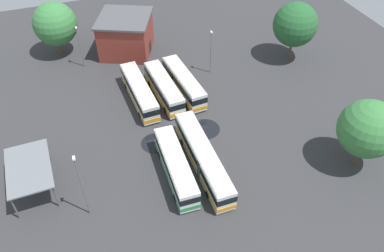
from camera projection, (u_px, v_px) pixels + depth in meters
ground_plane at (181, 128)px, 56.65m from camera, size 96.03×96.03×0.00m
bus_row0_slot1 at (203, 158)px, 49.86m from camera, size 15.42×2.59×3.41m
bus_row0_slot2 at (176, 166)px, 48.79m from camera, size 12.12×2.88×3.41m
bus_row1_slot0 at (184, 83)px, 61.85m from camera, size 12.20×3.54×3.41m
bus_row1_slot1 at (164, 88)px, 60.81m from camera, size 11.84×3.28×3.41m
bus_row1_slot2 at (139, 92)px, 60.11m from camera, size 12.65×3.16×3.41m
depot_building at (126, 35)px, 69.85m from camera, size 12.16×11.96×6.75m
maintenance_shelter at (29, 168)px, 46.19m from camera, size 8.58×5.41×3.81m
lamp_post_far_corner at (80, 45)px, 65.67m from camera, size 0.56×0.28×7.51m
lamp_post_near_entrance at (211, 50)px, 64.23m from camera, size 0.56×0.28×7.74m
lamp_post_by_building at (82, 185)px, 42.33m from camera, size 0.56×0.28×9.52m
tree_east_edge at (295, 25)px, 65.94m from camera, size 7.51×7.51×10.37m
tree_south_edge at (368, 129)px, 47.48m from camera, size 7.34×7.34×9.84m
tree_north_edge at (55, 24)px, 67.63m from camera, size 7.56×7.56×9.65m
puddle_near_shelter at (205, 129)px, 56.51m from camera, size 4.38×4.38×0.01m
puddle_between_rows at (156, 143)px, 54.38m from camera, size 4.13×4.13×0.01m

